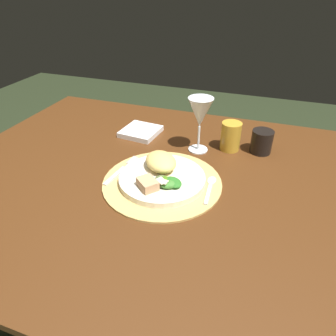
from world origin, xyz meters
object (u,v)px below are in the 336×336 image
wine_glass (200,114)px  dark_tumbler (262,142)px  dining_table (155,220)px  napkin (141,132)px  amber_tumbler (231,136)px  fork (120,171)px  dinner_plate (162,179)px  spoon (210,185)px

wine_glass → dark_tumbler: 0.22m
dining_table → napkin: size_ratio=10.03×
wine_glass → amber_tumbler: size_ratio=1.90×
fork → napkin: bearing=100.1°
dinner_plate → amber_tumbler: size_ratio=2.54×
dining_table → spoon: 0.25m
wine_glass → dinner_plate: bearing=-102.5°
dining_table → amber_tumbler: 0.37m
wine_glass → dark_tumbler: (0.20, 0.05, -0.09)m
amber_tumbler → fork: bearing=-137.5°
spoon → dark_tumbler: (0.11, 0.25, 0.03)m
spoon → napkin: size_ratio=1.02×
napkin → fork: bearing=-79.9°
dinner_plate → dark_tumbler: bearing=48.0°
dinner_plate → dark_tumbler: (0.25, 0.27, 0.02)m
dining_table → spoon: bearing=-1.1°
napkin → dark_tumbler: dark_tumbler is taller
fork → wine_glass: (0.18, 0.22, 0.12)m
dining_table → dinner_plate: dinner_plate is taller
fork → dark_tumbler: bearing=35.4°
spoon → fork: bearing=-175.5°
spoon → wine_glass: wine_glass is taller
fork → dinner_plate: bearing=-1.1°
spoon → amber_tumbler: 0.24m
spoon → napkin: bearing=142.3°
dining_table → fork: fork is taller
dining_table → wine_glass: bearing=65.8°
napkin → wine_glass: bearing=-11.9°
amber_tumbler → napkin: bearing=178.8°
dinner_plate → amber_tumbler: 0.30m
spoon → wine_glass: bearing=113.5°
wine_glass → dining_table: bearing=-114.2°
dining_table → dark_tumbler: dark_tumbler is taller
napkin → amber_tumbler: (0.33, -0.01, 0.04)m
dinner_plate → amber_tumbler: bearing=60.6°
dining_table → amber_tumbler: (0.18, 0.23, 0.22)m
fork → spoon: 0.27m
spoon → amber_tumbler: amber_tumbler is taller
dining_table → napkin: (-0.14, 0.24, 0.18)m
dinner_plate → fork: bearing=178.9°
fork → wine_glass: size_ratio=0.93×
spoon → napkin: 0.40m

